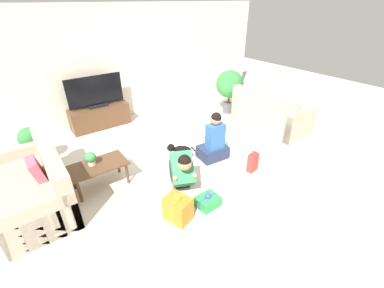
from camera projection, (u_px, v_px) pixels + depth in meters
The scene contains 16 objects.
ground_plane at pixel (184, 159), 4.89m from camera, with size 16.00×16.00×0.00m, color beige.
wall_back at pixel (120, 64), 6.08m from camera, with size 8.40×0.06×2.60m.
sofa_left at pixel (36, 188), 3.68m from camera, with size 0.87×1.73×0.86m.
sofa_right at pixel (269, 115), 5.97m from camera, with size 0.87×1.73×0.86m.
coffee_table at pixel (98, 167), 4.03m from camera, with size 0.87×0.51×0.41m.
tv_console at pixel (100, 117), 6.00m from camera, with size 1.32×0.44×0.51m.
tv at pixel (96, 93), 5.72m from camera, with size 1.23×0.20×0.71m.
potted_plant_corner_left at pixel (32, 144), 4.55m from camera, with size 0.38×0.38×0.74m.
potted_plant_corner_right at pixel (230, 86), 6.54m from camera, with size 0.70×0.70×1.11m.
person_kneeling at pixel (182, 170), 3.97m from camera, with size 0.60×0.83×0.80m.
person_sitting at pixel (214, 142), 4.76m from camera, with size 0.55×0.51×0.95m.
dog at pixel (180, 150), 4.76m from camera, with size 0.44×0.38×0.34m.
gift_box_a at pixel (208, 201), 3.75m from camera, with size 0.33×0.28×0.24m.
gift_box_b at pixel (178, 208), 3.49m from camera, with size 0.36×0.41×0.43m.
gift_bag_a at pixel (253, 162), 4.48m from camera, with size 0.21×0.15×0.37m.
tabletop_plant at pixel (91, 158), 3.94m from camera, with size 0.17×0.17×0.22m.
Camera 1 is at (-2.31, -3.39, 2.68)m, focal length 24.00 mm.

